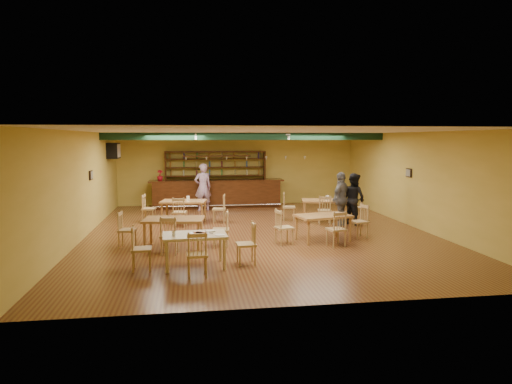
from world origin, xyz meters
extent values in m
plane|color=#572C19|center=(0.00, 0.00, 0.00)|extent=(12.00, 12.00, 0.00)
cube|color=black|center=(0.00, 2.80, 2.87)|extent=(10.00, 0.30, 0.25)
cube|color=silver|center=(-1.80, 3.40, 2.94)|extent=(0.05, 2.50, 0.05)
cube|color=silver|center=(1.40, 3.40, 2.94)|extent=(0.05, 2.50, 0.05)
cube|color=silver|center=(-4.80, 4.20, 2.35)|extent=(0.34, 0.70, 0.48)
cube|color=black|center=(-4.97, 1.00, 1.70)|extent=(0.04, 0.34, 0.28)
cube|color=black|center=(4.97, 0.50, 1.70)|extent=(0.04, 0.34, 0.28)
cube|color=black|center=(-0.94, 5.15, 0.56)|extent=(5.41, 0.85, 1.13)
cube|color=black|center=(-0.94, 5.78, 1.14)|extent=(4.19, 0.40, 2.28)
imported|color=#AD0F1E|center=(-3.20, 5.15, 1.34)|extent=(0.31, 0.31, 0.43)
cube|color=#A06938|center=(-2.24, 2.01, 0.37)|extent=(1.61, 1.13, 0.74)
cube|color=#A06938|center=(2.47, 1.67, 0.35)|extent=(1.56, 1.12, 0.71)
cube|color=#A06938|center=(-2.45, -1.50, 0.38)|extent=(1.61, 1.09, 0.76)
cube|color=#A06938|center=(1.57, -1.35, 0.36)|extent=(1.60, 1.17, 0.72)
cube|color=tan|center=(-1.93, -3.40, 0.37)|extent=(1.41, 0.94, 0.73)
cylinder|color=silver|center=(-1.83, -3.40, 0.74)|extent=(0.40, 0.40, 0.01)
cylinder|color=#EAE5C6|center=(-2.37, -3.54, 0.79)|extent=(0.08, 0.08, 0.11)
cube|color=white|center=(-1.59, -3.20, 0.75)|extent=(0.23, 0.20, 0.03)
cube|color=silver|center=(-1.69, -3.35, 0.75)|extent=(0.31, 0.26, 0.00)
cylinder|color=white|center=(-1.40, -3.59, 0.74)|extent=(0.23, 0.23, 0.01)
imported|color=#844596|center=(-1.53, 4.33, 0.92)|extent=(0.76, 0.60, 1.84)
imported|color=black|center=(3.27, 0.87, 0.84)|extent=(0.93, 1.01, 1.68)
imported|color=slate|center=(2.77, 0.65, 0.87)|extent=(1.03, 1.00, 1.74)
camera|label=1|loc=(-2.01, -13.10, 2.80)|focal=31.61mm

